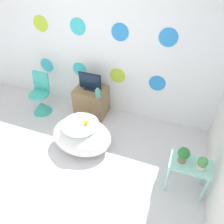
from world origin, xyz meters
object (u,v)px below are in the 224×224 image
(chair, at_px, (41,100))
(potted_plant_right, at_px, (202,163))
(tv, at_px, (90,82))
(potted_plant_left, at_px, (183,154))
(bathtub, at_px, (82,136))
(vase, at_px, (98,93))

(chair, distance_m, potted_plant_right, 2.95)
(tv, distance_m, potted_plant_left, 1.97)
(bathtub, xyz_separation_m, potted_plant_left, (1.47, -0.16, 0.36))
(chair, height_order, potted_plant_left, chair)
(chair, bearing_deg, tv, 16.53)
(bathtub, relative_size, vase, 5.87)
(chair, xyz_separation_m, vase, (1.13, 0.11, 0.36))
(bathtub, distance_m, chair, 1.28)
(potted_plant_left, bearing_deg, potted_plant_right, -5.59)
(tv, xyz_separation_m, potted_plant_left, (1.69, -1.01, -0.06))
(bathtub, xyz_separation_m, potted_plant_right, (1.69, -0.18, 0.32))
(potted_plant_left, distance_m, potted_plant_right, 0.23)
(potted_plant_left, bearing_deg, chair, 164.22)
(chair, relative_size, vase, 4.94)
(potted_plant_right, bearing_deg, chair, 165.00)
(bathtub, relative_size, chair, 1.19)
(bathtub, relative_size, potted_plant_right, 5.40)
(tv, xyz_separation_m, vase, (0.21, -0.16, -0.07))
(chair, bearing_deg, potted_plant_right, -15.00)
(chair, xyz_separation_m, potted_plant_right, (2.83, -0.76, 0.33))
(tv, bearing_deg, potted_plant_left, -30.80)
(bathtub, bearing_deg, chair, 153.14)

